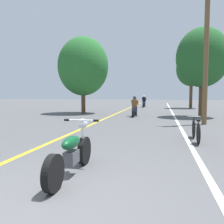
{
  "coord_description": "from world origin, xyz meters",
  "views": [
    {
      "loc": [
        1.73,
        -3.07,
        1.54
      ],
      "look_at": [
        0.03,
        5.02,
        0.9
      ],
      "focal_mm": 38.0,
      "sensor_mm": 36.0,
      "label": 1
    }
  ],
  "objects_px": {
    "utility_pole": "(206,51)",
    "motorcycle_rider_lead": "(135,109)",
    "roadside_tree_right_near": "(202,58)",
    "roadside_tree_right_far": "(192,69)",
    "motorcycle_rider_far": "(144,103)",
    "bicycle_parked": "(196,130)",
    "roadside_tree_left": "(83,66)",
    "motorcycle_foreground": "(72,152)"
  },
  "relations": [
    {
      "from": "roadside_tree_right_far",
      "to": "bicycle_parked",
      "type": "height_order",
      "value": "roadside_tree_right_far"
    },
    {
      "from": "motorcycle_rider_far",
      "to": "bicycle_parked",
      "type": "height_order",
      "value": "motorcycle_rider_far"
    },
    {
      "from": "motorcycle_rider_lead",
      "to": "bicycle_parked",
      "type": "distance_m",
      "value": 8.58
    },
    {
      "from": "utility_pole",
      "to": "bicycle_parked",
      "type": "xyz_separation_m",
      "value": [
        -0.99,
        -4.46,
        -3.27
      ]
    },
    {
      "from": "bicycle_parked",
      "to": "motorcycle_foreground",
      "type": "bearing_deg",
      "value": -125.13
    },
    {
      "from": "roadside_tree_left",
      "to": "motorcycle_rider_far",
      "type": "xyz_separation_m",
      "value": [
        4.05,
        9.71,
        -3.15
      ]
    },
    {
      "from": "roadside_tree_right_near",
      "to": "motorcycle_rider_lead",
      "type": "relative_size",
      "value": 2.81
    },
    {
      "from": "motorcycle_rider_lead",
      "to": "motorcycle_rider_far",
      "type": "relative_size",
      "value": 1.0
    },
    {
      "from": "motorcycle_foreground",
      "to": "roadside_tree_left",
      "type": "bearing_deg",
      "value": 107.9
    },
    {
      "from": "roadside_tree_right_far",
      "to": "bicycle_parked",
      "type": "relative_size",
      "value": 3.43
    },
    {
      "from": "utility_pole",
      "to": "roadside_tree_right_far",
      "type": "relative_size",
      "value": 1.19
    },
    {
      "from": "utility_pole",
      "to": "motorcycle_rider_lead",
      "type": "height_order",
      "value": "utility_pole"
    },
    {
      "from": "motorcycle_rider_far",
      "to": "bicycle_parked",
      "type": "distance_m",
      "value": 19.73
    },
    {
      "from": "utility_pole",
      "to": "motorcycle_rider_far",
      "type": "height_order",
      "value": "utility_pole"
    },
    {
      "from": "utility_pole",
      "to": "motorcycle_rider_lead",
      "type": "bearing_deg",
      "value": 137.29
    },
    {
      "from": "utility_pole",
      "to": "bicycle_parked",
      "type": "distance_m",
      "value": 5.62
    },
    {
      "from": "roadside_tree_right_far",
      "to": "roadside_tree_left",
      "type": "height_order",
      "value": "same"
    },
    {
      "from": "roadside_tree_right_far",
      "to": "motorcycle_rider_far",
      "type": "distance_m",
      "value": 6.3
    },
    {
      "from": "utility_pole",
      "to": "roadside_tree_right_near",
      "type": "bearing_deg",
      "value": 83.53
    },
    {
      "from": "roadside_tree_right_far",
      "to": "bicycle_parked",
      "type": "distance_m",
      "value": 18.8
    },
    {
      "from": "roadside_tree_right_near",
      "to": "bicycle_parked",
      "type": "bearing_deg",
      "value": -99.67
    },
    {
      "from": "utility_pole",
      "to": "motorcycle_rider_far",
      "type": "distance_m",
      "value": 15.88
    },
    {
      "from": "utility_pole",
      "to": "motorcycle_rider_lead",
      "type": "distance_m",
      "value": 6.16
    },
    {
      "from": "utility_pole",
      "to": "motorcycle_foreground",
      "type": "xyz_separation_m",
      "value": [
        -3.74,
        -8.36,
        -3.19
      ]
    },
    {
      "from": "utility_pole",
      "to": "roadside_tree_left",
      "type": "distance_m",
      "value": 9.73
    },
    {
      "from": "roadside_tree_left",
      "to": "motorcycle_rider_lead",
      "type": "height_order",
      "value": "roadside_tree_left"
    },
    {
      "from": "roadside_tree_left",
      "to": "roadside_tree_right_far",
      "type": "bearing_deg",
      "value": 43.26
    },
    {
      "from": "roadside_tree_right_far",
      "to": "motorcycle_rider_lead",
      "type": "relative_size",
      "value": 2.86
    },
    {
      "from": "utility_pole",
      "to": "roadside_tree_right_near",
      "type": "xyz_separation_m",
      "value": [
        0.46,
        4.07,
        0.26
      ]
    },
    {
      "from": "motorcycle_rider_lead",
      "to": "motorcycle_rider_far",
      "type": "xyz_separation_m",
      "value": [
        -0.19,
        11.42,
        -0.01
      ]
    },
    {
      "from": "roadside_tree_right_near",
      "to": "motorcycle_rider_lead",
      "type": "bearing_deg",
      "value": -173.9
    },
    {
      "from": "motorcycle_foreground",
      "to": "motorcycle_rider_lead",
      "type": "relative_size",
      "value": 1.02
    },
    {
      "from": "motorcycle_rider_lead",
      "to": "roadside_tree_right_far",
      "type": "bearing_deg",
      "value": 64.75
    },
    {
      "from": "roadside_tree_right_far",
      "to": "motorcycle_foreground",
      "type": "height_order",
      "value": "roadside_tree_right_far"
    },
    {
      "from": "roadside_tree_left",
      "to": "motorcycle_rider_far",
      "type": "height_order",
      "value": "roadside_tree_left"
    },
    {
      "from": "roadside_tree_right_far",
      "to": "bicycle_parked",
      "type": "bearing_deg",
      "value": -95.98
    },
    {
      "from": "roadside_tree_right_near",
      "to": "motorcycle_rider_lead",
      "type": "xyz_separation_m",
      "value": [
        -4.37,
        -0.47,
        -3.37
      ]
    },
    {
      "from": "roadside_tree_right_near",
      "to": "roadside_tree_right_far",
      "type": "relative_size",
      "value": 0.98
    },
    {
      "from": "roadside_tree_left",
      "to": "motorcycle_foreground",
      "type": "distance_m",
      "value": 14.73
    },
    {
      "from": "roadside_tree_right_far",
      "to": "motorcycle_rider_lead",
      "type": "distance_m",
      "value": 11.89
    },
    {
      "from": "roadside_tree_right_near",
      "to": "roadside_tree_right_far",
      "type": "distance_m",
      "value": 9.8
    },
    {
      "from": "roadside_tree_right_near",
      "to": "roadside_tree_right_far",
      "type": "xyz_separation_m",
      "value": [
        0.46,
        9.79,
        0.23
      ]
    }
  ]
}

